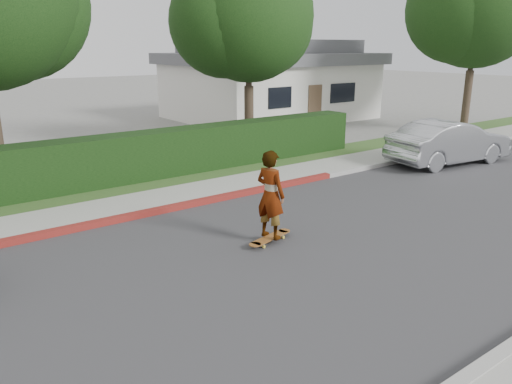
% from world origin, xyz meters
% --- Properties ---
extents(ground, '(120.00, 120.00, 0.00)m').
position_xyz_m(ground, '(0.00, 0.00, 0.00)').
color(ground, slate).
rests_on(ground, ground).
extents(road, '(60.00, 8.00, 0.01)m').
position_xyz_m(road, '(0.00, 0.00, 0.01)').
color(road, '#2D2D30').
rests_on(road, ground).
extents(curb_far, '(60.00, 0.20, 0.15)m').
position_xyz_m(curb_far, '(0.00, 4.10, 0.07)').
color(curb_far, '#9E9E99').
rests_on(curb_far, ground).
extents(curb_red_section, '(12.00, 0.21, 0.15)m').
position_xyz_m(curb_red_section, '(-5.00, 4.10, 0.08)').
color(curb_red_section, maroon).
rests_on(curb_red_section, ground).
extents(sidewalk_far, '(60.00, 1.60, 0.12)m').
position_xyz_m(sidewalk_far, '(0.00, 5.00, 0.06)').
color(sidewalk_far, gray).
rests_on(sidewalk_far, ground).
extents(planting_strip, '(60.00, 1.60, 0.10)m').
position_xyz_m(planting_strip, '(0.00, 6.60, 0.05)').
color(planting_strip, '#2D4C1E').
rests_on(planting_strip, ground).
extents(hedge, '(15.00, 1.00, 1.50)m').
position_xyz_m(hedge, '(-3.00, 7.20, 0.75)').
color(hedge, black).
rests_on(hedge, ground).
extents(tree_center, '(5.66, 4.84, 7.44)m').
position_xyz_m(tree_center, '(1.49, 9.19, 4.90)').
color(tree_center, '#33261C').
rests_on(tree_center, ground).
extents(tree_right, '(6.32, 5.60, 8.56)m').
position_xyz_m(tree_right, '(12.49, 6.69, 5.63)').
color(tree_right, '#33261C').
rests_on(tree_right, ground).
extents(house, '(10.60, 8.60, 4.30)m').
position_xyz_m(house, '(8.00, 16.00, 2.10)').
color(house, beige).
rests_on(house, ground).
extents(skateboard, '(1.28, 0.54, 0.12)m').
position_xyz_m(skateboard, '(-3.78, 0.96, 0.11)').
color(skateboard, gold).
rests_on(skateboard, ground).
extents(skateboarder, '(0.59, 0.76, 1.86)m').
position_xyz_m(skateboarder, '(-3.78, 0.96, 1.06)').
color(skateboarder, white).
rests_on(skateboarder, skateboard).
extents(car_silver, '(4.83, 2.26, 1.53)m').
position_xyz_m(car_silver, '(5.77, 2.99, 0.77)').
color(car_silver, '#B4B7BC').
rests_on(car_silver, ground).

